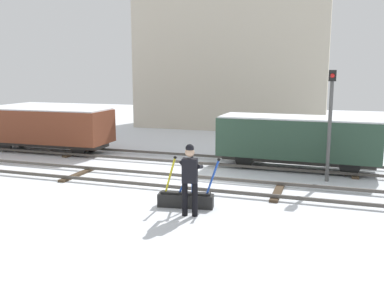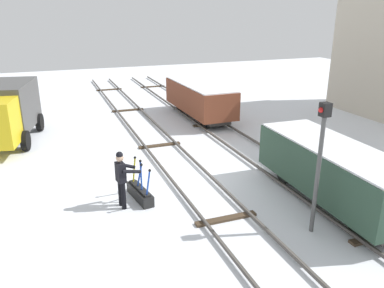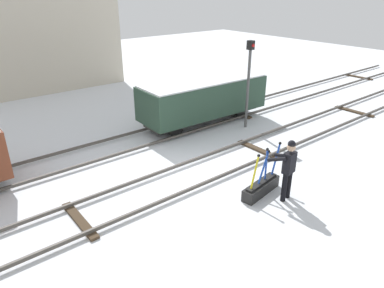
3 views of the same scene
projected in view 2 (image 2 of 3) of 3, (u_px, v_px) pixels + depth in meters
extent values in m
plane|color=silver|center=(186.00, 175.00, 14.52)|extent=(60.00, 60.00, 0.00)
cube|color=#4C4742|center=(168.00, 175.00, 14.23)|extent=(44.00, 0.07, 0.10)
cube|color=#4C4742|center=(203.00, 169.00, 14.72)|extent=(44.00, 0.07, 0.10)
cube|color=#423323|center=(109.00, 90.00, 30.03)|extent=(0.24, 1.94, 0.08)
cube|color=#423323|center=(128.00, 110.00, 23.82)|extent=(0.24, 1.94, 0.08)
cube|color=#423323|center=(160.00, 145.00, 17.61)|extent=(0.24, 1.94, 0.08)
cube|color=#423323|center=(226.00, 219.00, 11.40)|extent=(0.24, 1.94, 0.08)
cube|color=#4C4742|center=(251.00, 162.00, 15.42)|extent=(44.00, 0.07, 0.10)
cube|color=#4C4742|center=(282.00, 157.00, 15.90)|extent=(44.00, 0.07, 0.10)
cube|color=#423323|center=(153.00, 87.00, 31.22)|extent=(0.24, 1.94, 0.08)
cube|color=#423323|center=(210.00, 124.00, 20.87)|extent=(0.24, 1.94, 0.08)
cube|color=#423323|center=(379.00, 236.00, 10.51)|extent=(0.24, 1.94, 0.08)
cube|color=black|center=(140.00, 194.00, 12.63)|extent=(1.56, 0.59, 0.36)
cube|color=black|center=(140.00, 188.00, 12.56)|extent=(1.38, 0.41, 0.06)
cylinder|color=yellow|center=(134.00, 170.00, 12.75)|extent=(0.34, 0.11, 1.03)
sphere|color=black|center=(135.00, 158.00, 12.47)|extent=(0.09, 0.09, 0.09)
cylinder|color=#1E47B7|center=(139.00, 176.00, 12.39)|extent=(0.49, 0.13, 0.98)
sphere|color=black|center=(141.00, 165.00, 12.05)|extent=(0.09, 0.09, 0.09)
cylinder|color=#1E47B7|center=(141.00, 176.00, 12.25)|extent=(0.09, 0.07, 1.05)
sphere|color=black|center=(140.00, 161.00, 12.09)|extent=(0.09, 0.09, 0.09)
cylinder|color=#1E47B7|center=(148.00, 183.00, 11.80)|extent=(0.39, 0.11, 1.01)
sphere|color=black|center=(150.00, 170.00, 11.50)|extent=(0.09, 0.09, 0.09)
cylinder|color=black|center=(121.00, 193.00, 12.14)|extent=(0.15, 0.15, 0.88)
cylinder|color=black|center=(124.00, 196.00, 11.92)|extent=(0.15, 0.15, 0.88)
cube|color=black|center=(121.00, 172.00, 11.78)|extent=(0.41, 0.30, 0.62)
sphere|color=tan|center=(120.00, 158.00, 11.63)|extent=(0.24, 0.24, 0.24)
sphere|color=black|center=(119.00, 155.00, 11.59)|extent=(0.21, 0.21, 0.21)
cylinder|color=black|center=(126.00, 166.00, 12.05)|extent=(0.20, 0.59, 0.33)
cylinder|color=black|center=(132.00, 172.00, 11.73)|extent=(0.20, 0.61, 0.24)
cube|color=#4C4C4C|center=(8.00, 105.00, 18.27)|extent=(4.07, 2.89, 2.15)
cylinder|color=black|center=(26.00, 141.00, 16.96)|extent=(0.93, 0.42, 0.90)
cylinder|color=black|center=(40.00, 122.00, 19.77)|extent=(0.93, 0.42, 0.90)
cylinder|color=#4C4C4C|center=(317.00, 177.00, 10.29)|extent=(0.12, 0.12, 3.35)
cube|color=black|center=(325.00, 110.00, 9.68)|extent=(0.24, 0.24, 0.36)
sphere|color=red|center=(321.00, 110.00, 9.64)|extent=(0.14, 0.14, 0.14)
cube|color=#2D2B28|center=(330.00, 193.00, 12.23)|extent=(5.58, 1.35, 0.20)
cube|color=#284233|center=(333.00, 169.00, 11.96)|extent=(5.89, 2.14, 1.44)
cube|color=white|center=(336.00, 147.00, 11.71)|extent=(5.77, 2.06, 0.06)
cylinder|color=black|center=(283.00, 174.00, 13.77)|extent=(0.70, 0.12, 0.70)
cylinder|color=black|center=(309.00, 170.00, 14.10)|extent=(0.70, 0.12, 0.70)
cylinder|color=black|center=(358.00, 227.00, 10.39)|extent=(0.70, 0.12, 0.70)
cube|color=#2D2B28|center=(199.00, 111.00, 22.09)|extent=(5.65, 1.33, 0.20)
cube|color=brown|center=(199.00, 97.00, 21.82)|extent=(5.96, 2.14, 1.46)
cube|color=white|center=(200.00, 84.00, 21.57)|extent=(5.84, 2.06, 0.06)
cylinder|color=black|center=(179.00, 106.00, 23.60)|extent=(0.70, 0.11, 0.70)
cylinder|color=black|center=(195.00, 104.00, 23.99)|extent=(0.70, 0.11, 0.70)
cylinder|color=black|center=(204.00, 122.00, 20.22)|extent=(0.70, 0.11, 0.70)
cylinder|color=black|center=(223.00, 120.00, 20.62)|extent=(0.70, 0.11, 0.70)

